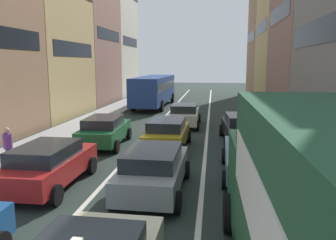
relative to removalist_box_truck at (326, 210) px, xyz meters
name	(u,v)px	position (x,y,z in m)	size (l,w,h in m)	color
sidewalk_left	(91,120)	(-10.40, 17.86, -1.90)	(2.60, 64.00, 0.14)	#A7A7A7
lane_stripe_left	(159,123)	(-5.40, 17.86, -1.97)	(0.16, 60.00, 0.01)	silver
lane_stripe_right	(208,124)	(-2.00, 17.86, -1.97)	(0.16, 60.00, 0.01)	silver
building_row_left	(34,40)	(-15.70, 20.27, 3.93)	(7.20, 43.90, 12.93)	beige
building_row_right	(330,27)	(6.20, 20.23, 4.66)	(7.20, 43.90, 13.97)	#9E7556
removalist_box_truck	(326,210)	(0.00, 0.00, 0.00)	(2.78, 7.73, 3.58)	#1E5933
sedan_centre_lane_second	(154,169)	(-3.54, 5.20, -1.18)	(2.10, 4.32, 1.49)	gray
wagon_left_lane_second	(48,164)	(-7.13, 5.25, -1.18)	(2.07, 4.31, 1.49)	#A51E1E
hatchback_centre_lane_third	(167,133)	(-3.86, 10.79, -1.18)	(2.10, 4.32, 1.49)	#B29319
sedan_left_lane_third	(105,130)	(-7.11, 11.11, -1.18)	(2.22, 4.38, 1.49)	#19592D
coupe_centre_lane_fourth	(184,114)	(-3.55, 16.92, -1.18)	(2.10, 4.32, 1.49)	beige
sedan_right_lane_behind_truck	(250,155)	(-0.29, 7.26, -1.18)	(2.14, 4.34, 1.49)	#759EB7
wagon_right_lane_far	(242,127)	(-0.16, 12.77, -1.18)	(2.28, 4.40, 1.49)	black
bus_mid_queue_primary	(154,89)	(-7.27, 26.56, -0.21)	(2.92, 10.54, 2.90)	navy
pedestrian_mid_sidewalk	(8,145)	(-9.68, 6.94, -1.03)	(0.44, 0.38, 1.66)	#262D47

